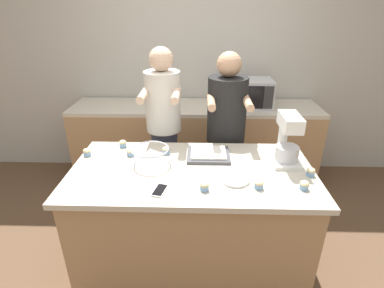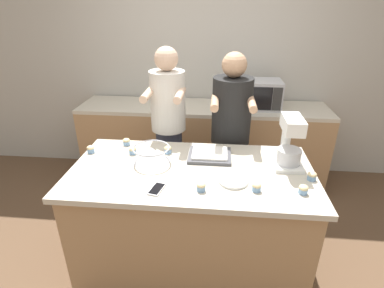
% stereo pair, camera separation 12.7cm
% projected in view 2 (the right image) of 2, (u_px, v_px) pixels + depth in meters
% --- Properties ---
extents(ground_plane, '(16.00, 16.00, 0.00)m').
position_uv_depth(ground_plane, '(192.00, 262.00, 2.55)').
color(ground_plane, brown).
extents(back_wall, '(10.00, 0.06, 2.70)m').
position_uv_depth(back_wall, '(205.00, 63.00, 3.52)').
color(back_wall, '#B2ADA3').
rests_on(back_wall, ground_plane).
extents(island_counter, '(1.75, 0.90, 0.91)m').
position_uv_depth(island_counter, '(191.00, 219.00, 2.35)').
color(island_counter, '#A87F56').
rests_on(island_counter, ground_plane).
extents(back_counter, '(2.80, 0.60, 0.94)m').
position_uv_depth(back_counter, '(202.00, 144.00, 3.58)').
color(back_counter, '#A87F56').
rests_on(back_counter, ground_plane).
extents(person_left, '(0.33, 0.50, 1.68)m').
position_uv_depth(person_left, '(169.00, 134.00, 2.79)').
color(person_left, '#33384C').
rests_on(person_left, ground_plane).
extents(person_right, '(0.36, 0.51, 1.64)m').
position_uv_depth(person_right, '(230.00, 139.00, 2.75)').
color(person_right, brown).
rests_on(person_right, ground_plane).
extents(stand_mixer, '(0.20, 0.30, 0.37)m').
position_uv_depth(stand_mixer, '(289.00, 144.00, 2.15)').
color(stand_mixer, white).
rests_on(stand_mixer, island_counter).
extents(mixing_bowl, '(0.28, 0.28, 0.12)m').
position_uv_depth(mixing_bowl, '(151.00, 154.00, 2.23)').
color(mixing_bowl, '#BCBCC1').
rests_on(mixing_bowl, island_counter).
extents(baking_tray, '(0.33, 0.28, 0.04)m').
position_uv_depth(baking_tray, '(210.00, 155.00, 2.32)').
color(baking_tray, '#4C4C51').
rests_on(baking_tray, island_counter).
extents(microwave_oven, '(0.47, 0.34, 0.31)m').
position_uv_depth(microwave_oven, '(259.00, 94.00, 3.26)').
color(microwave_oven, '#B7B7BC').
rests_on(microwave_oven, back_counter).
extents(cell_phone, '(0.10, 0.16, 0.01)m').
position_uv_depth(cell_phone, '(157.00, 189.00, 1.92)').
color(cell_phone, silver).
rests_on(cell_phone, island_counter).
extents(small_plate, '(0.20, 0.20, 0.02)m').
position_uv_depth(small_plate, '(233.00, 181.00, 2.00)').
color(small_plate, white).
rests_on(small_plate, island_counter).
extents(cupcake_0, '(0.06, 0.06, 0.06)m').
position_uv_depth(cupcake_0, '(257.00, 187.00, 1.89)').
color(cupcake_0, '#759EC6').
rests_on(cupcake_0, island_counter).
extents(cupcake_1, '(0.06, 0.06, 0.06)m').
position_uv_depth(cupcake_1, '(168.00, 150.00, 2.38)').
color(cupcake_1, '#759EC6').
rests_on(cupcake_1, island_counter).
extents(cupcake_2, '(0.06, 0.06, 0.06)m').
position_uv_depth(cupcake_2, '(133.00, 150.00, 2.36)').
color(cupcake_2, '#759EC6').
rests_on(cupcake_2, island_counter).
extents(cupcake_3, '(0.06, 0.06, 0.06)m').
position_uv_depth(cupcake_3, '(91.00, 149.00, 2.38)').
color(cupcake_3, '#759EC6').
rests_on(cupcake_3, island_counter).
extents(cupcake_4, '(0.06, 0.06, 0.06)m').
position_uv_depth(cupcake_4, '(312.00, 176.00, 2.01)').
color(cupcake_4, '#759EC6').
rests_on(cupcake_4, island_counter).
extents(cupcake_5, '(0.06, 0.06, 0.06)m').
position_uv_depth(cupcake_5, '(201.00, 187.00, 1.90)').
color(cupcake_5, '#759EC6').
rests_on(cupcake_5, island_counter).
extents(cupcake_6, '(0.06, 0.06, 0.06)m').
position_uv_depth(cupcake_6, '(126.00, 142.00, 2.51)').
color(cupcake_6, '#759EC6').
rests_on(cupcake_6, island_counter).
extents(cupcake_7, '(0.06, 0.06, 0.06)m').
position_uv_depth(cupcake_7, '(303.00, 189.00, 1.87)').
color(cupcake_7, '#759EC6').
rests_on(cupcake_7, island_counter).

